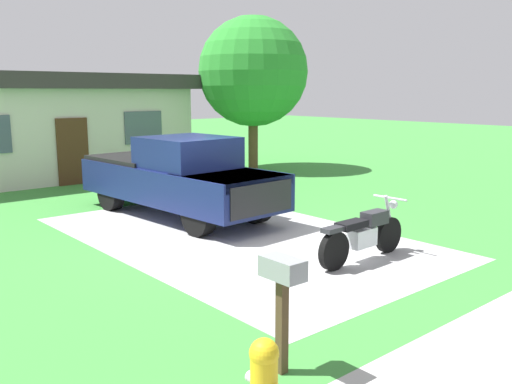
{
  "coord_description": "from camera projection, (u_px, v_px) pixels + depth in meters",
  "views": [
    {
      "loc": [
        -6.75,
        -8.54,
        2.93
      ],
      "look_at": [
        0.43,
        -0.14,
        0.9
      ],
      "focal_mm": 38.67,
      "sensor_mm": 36.0,
      "label": 1
    }
  ],
  "objects": [
    {
      "name": "driveway_pad",
      "position": [
        236.0,
        237.0,
        11.23
      ],
      "size": [
        5.08,
        8.4,
        0.01
      ],
      "primitive_type": "cube",
      "color": "#ACACAC",
      "rests_on": "ground"
    },
    {
      "name": "ground_plane",
      "position": [
        236.0,
        237.0,
        11.23
      ],
      "size": [
        80.0,
        80.0,
        0.0
      ],
      "primitive_type": "plane",
      "color": "#3D8C3A"
    },
    {
      "name": "mailbox",
      "position": [
        282.0,
        284.0,
        5.65
      ],
      "size": [
        0.26,
        0.48,
        1.26
      ],
      "color": "#4C3823",
      "rests_on": "ground"
    },
    {
      "name": "motorcycle",
      "position": [
        363.0,
        234.0,
        9.59
      ],
      "size": [
        2.21,
        0.7,
        1.09
      ],
      "color": "black",
      "rests_on": "ground"
    },
    {
      "name": "pickup_truck",
      "position": [
        177.0,
        176.0,
        13.0
      ],
      "size": [
        2.36,
        5.74,
        1.9
      ],
      "color": "black",
      "rests_on": "ground"
    },
    {
      "name": "shade_tree",
      "position": [
        253.0,
        72.0,
        20.31
      ],
      "size": [
        4.03,
        4.03,
        5.65
      ],
      "color": "brown",
      "rests_on": "ground"
    },
    {
      "name": "neighbor_house",
      "position": [
        42.0,
        124.0,
        19.08
      ],
      "size": [
        9.6,
        5.6,
        3.5
      ],
      "color": "beige",
      "rests_on": "ground"
    }
  ]
}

